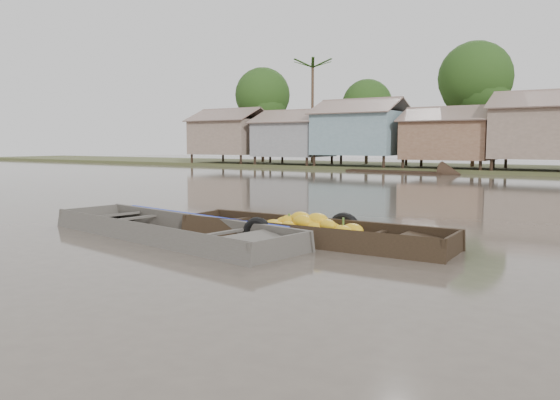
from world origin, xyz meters
The scene contains 3 objects.
ground centered at (0.00, 0.00, 0.00)m, with size 120.00×120.00×0.00m, color #4E453C.
banana_boat centered at (1.41, 0.49, 0.17)m, with size 5.88×1.62×0.82m.
viewer_boat centered at (-1.32, -0.69, 0.04)m, with size 6.87×2.84×0.54m.
Camera 1 is at (6.90, -9.12, 2.02)m, focal length 35.00 mm.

